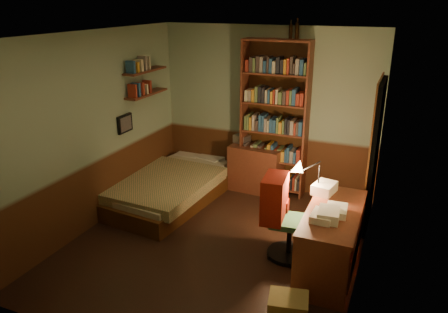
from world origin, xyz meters
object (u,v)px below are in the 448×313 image
at_px(bed, 172,178).
at_px(bookshelf, 275,119).
at_px(dresser, 256,169).
at_px(desk_lamp, 319,172).
at_px(mini_stereo, 242,139).
at_px(cardboard_box_b, 288,309).
at_px(desk, 331,241).
at_px(office_chair, 290,217).

relative_size(bed, bookshelf, 0.96).
xyz_separation_m(dresser, desk_lamp, (1.26, -1.37, 0.65)).
bearing_deg(mini_stereo, cardboard_box_b, -43.91).
bearing_deg(desk, bookshelf, 123.57).
xyz_separation_m(bed, bookshelf, (1.36, 0.89, 0.86)).
distance_m(office_chair, cardboard_box_b, 1.21).
bearing_deg(bookshelf, office_chair, -66.43).
bearing_deg(desk_lamp, mini_stereo, 116.40).
distance_m(bookshelf, office_chair, 2.05).
height_order(dresser, office_chair, office_chair).
relative_size(bookshelf, desk_lamp, 4.46).
bearing_deg(cardboard_box_b, desk_lamp, 92.11).
height_order(mini_stereo, desk_lamp, desk_lamp).
bearing_deg(cardboard_box_b, mini_stereo, 118.68).
xyz_separation_m(desk_lamp, cardboard_box_b, (0.05, -1.44, -0.89)).
bearing_deg(mini_stereo, dresser, -5.52).
height_order(bookshelf, cardboard_box_b, bookshelf).
relative_size(bed, cardboard_box_b, 6.10).
xyz_separation_m(dresser, bookshelf, (0.26, 0.08, 0.83)).
xyz_separation_m(desk, desk_lamp, (-0.27, 0.42, 0.65)).
bearing_deg(desk, office_chair, 169.65).
height_order(desk, desk_lamp, desk_lamp).
bearing_deg(mini_stereo, desk_lamp, -26.49).
bearing_deg(mini_stereo, office_chair, -36.84).
relative_size(desk, cardboard_box_b, 3.73).
xyz_separation_m(bed, desk, (2.63, -0.98, 0.03)).
xyz_separation_m(desk, cardboard_box_b, (-0.22, -1.02, -0.24)).
height_order(bed, office_chair, office_chair).
height_order(bed, dresser, dresser).
height_order(bed, bookshelf, bookshelf).
xyz_separation_m(mini_stereo, desk_lamp, (1.55, -1.49, 0.22)).
bearing_deg(office_chair, bookshelf, 107.35).
xyz_separation_m(bookshelf, desk, (1.27, -1.87, -0.83)).
bearing_deg(mini_stereo, desk, -28.99).
xyz_separation_m(dresser, mini_stereo, (-0.30, 0.12, 0.43)).
bearing_deg(desk_lamp, cardboard_box_b, -107.58).
height_order(bookshelf, desk, bookshelf).
distance_m(dresser, desk, 2.35).
bearing_deg(bed, cardboard_box_b, -33.85).
distance_m(bookshelf, cardboard_box_b, 3.26).
height_order(bookshelf, office_chair, bookshelf).
distance_m(bed, dresser, 1.37).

